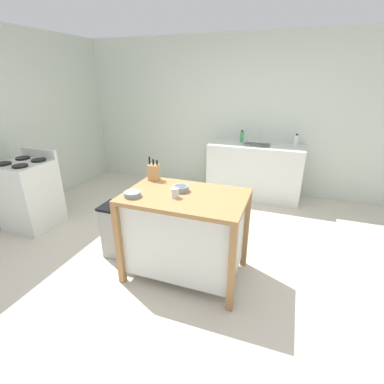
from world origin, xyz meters
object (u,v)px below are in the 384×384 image
Objects in this scene: kitchen_island at (185,231)px; trash_bin at (119,231)px; drinking_cup at (175,193)px; bowl_stoneware_deep at (132,194)px; sink_faucet at (258,136)px; stove at (30,194)px; bowl_ceramic_wide at (181,188)px; bottle_spray_cleaner at (296,140)px; bottle_hand_soap at (242,137)px; knife_block at (154,172)px.

kitchen_island reaches higher than trash_bin.
bowl_stoneware_deep is at bearing -163.08° from drinking_cup.
bowl_stoneware_deep is at bearing -106.53° from sink_faucet.
bowl_stoneware_deep is 0.25× the size of trash_bin.
stove is (-1.54, 0.20, 0.15)m from trash_bin.
stove reaches higher than trash_bin.
bowl_ceramic_wide is 0.77× the size of bottle_spray_cleaner.
bottle_hand_soap reaches higher than kitchen_island.
bowl_stoneware_deep is 2.71m from bottle_hand_soap.
sink_faucet is at bearing 80.07° from bowl_ceramic_wide.
kitchen_island is at bearing 55.16° from drinking_cup.
knife_block is 2.59m from bottle_spray_cleaner.
drinking_cup is at bearing -111.79° from bottle_spray_cleaner.
trash_bin is at bearing 145.99° from bowl_stoneware_deep.
drinking_cup is 2.60m from sink_faucet.
sink_faucet is at bearing 39.34° from stove.
bowl_stoneware_deep is (-0.44, -0.21, 0.42)m from kitchen_island.
bottle_spray_cleaner is 0.87m from bottle_hand_soap.
bowl_stoneware_deep is at bearing -143.45° from bowl_ceramic_wide.
bowl_ceramic_wide is 1.68× the size of drinking_cup.
sink_faucet is at bearing 69.64° from knife_block.
trash_bin is 3.19× the size of bottle_spray_cleaner.
kitchen_island is 4.64× the size of knife_block.
kitchen_island is 2.67m from bottle_spray_cleaner.
stove is at bearing -179.40° from knife_block.
bottle_spray_cleaner is at bearing -3.08° from sink_faucet.
stove is (-1.90, -0.02, -0.53)m from knife_block.
kitchen_island is 1.85× the size of trash_bin.
bottle_spray_cleaner is at bearing -0.46° from bottle_hand_soap.
knife_block is at bearing 137.70° from drinking_cup.
bottle_spray_cleaner reaches higher than kitchen_island.
kitchen_island is 2.56m from sink_faucet.
knife_block is 0.54m from drinking_cup.
bottle_spray_cleaner is (0.60, -0.03, -0.02)m from sink_faucet.
bowl_ceramic_wide reaches higher than trash_bin.
trash_bin is at bearing -126.54° from bottle_spray_cleaner.
sink_faucet is at bearing 80.80° from drinking_cup.
trash_bin is 1.56m from stove.
sink_faucet is (0.35, 2.48, 0.52)m from kitchen_island.
drinking_cup is 0.45× the size of bottle_hand_soap.
sink_faucet reaches higher than bowl_ceramic_wide.
bowl_ceramic_wide is 0.69× the size of sink_faucet.
drinking_cup is at bearing -42.30° from knife_block.
bottle_spray_cleaner reaches higher than bowl_stoneware_deep.
knife_block is 0.40× the size of trash_bin.
trash_bin is 2.86× the size of sink_faucet.
sink_faucet reaches higher than drinking_cup.
sink_faucet reaches higher than kitchen_island.
drinking_cup is 2.73m from bottle_spray_cleaner.
drinking_cup is at bearing -124.84° from kitchen_island.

